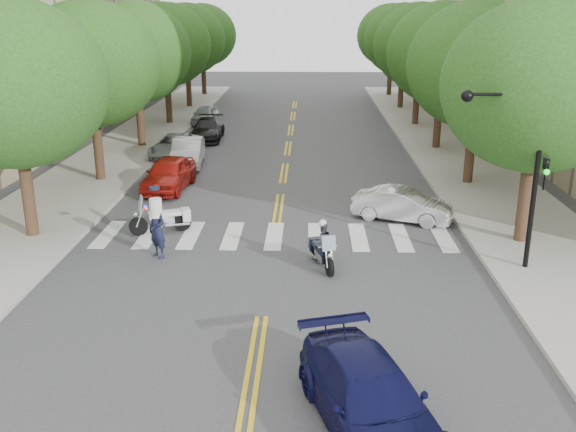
{
  "coord_description": "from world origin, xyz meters",
  "views": [
    {
      "loc": [
        1.23,
        -15.73,
        8.04
      ],
      "look_at": [
        0.56,
        4.93,
        1.3
      ],
      "focal_mm": 40.0,
      "sensor_mm": 36.0,
      "label": 1
    }
  ],
  "objects_px": {
    "motorcycle_police": "(322,246)",
    "sedan_blue": "(370,399)",
    "convertible": "(402,205)",
    "motorcycle_parked": "(166,219)",
    "officer_standing": "(157,229)"
  },
  "relations": [
    {
      "from": "officer_standing",
      "to": "motorcycle_police",
      "type": "bearing_deg",
      "value": 32.59
    },
    {
      "from": "motorcycle_parked",
      "to": "officer_standing",
      "type": "height_order",
      "value": "officer_standing"
    },
    {
      "from": "sedan_blue",
      "to": "officer_standing",
      "type": "bearing_deg",
      "value": 107.63
    },
    {
      "from": "motorcycle_parked",
      "to": "motorcycle_police",
      "type": "bearing_deg",
      "value": -141.47
    },
    {
      "from": "motorcycle_police",
      "to": "convertible",
      "type": "xyz_separation_m",
      "value": [
        3.26,
        4.87,
        -0.09
      ]
    },
    {
      "from": "motorcycle_parked",
      "to": "sedan_blue",
      "type": "bearing_deg",
      "value": -173.0
    },
    {
      "from": "convertible",
      "to": "sedan_blue",
      "type": "distance_m",
      "value": 13.52
    },
    {
      "from": "convertible",
      "to": "sedan_blue",
      "type": "bearing_deg",
      "value": -168.8
    },
    {
      "from": "motorcycle_parked",
      "to": "officer_standing",
      "type": "distance_m",
      "value": 2.59
    },
    {
      "from": "motorcycle_police",
      "to": "sedan_blue",
      "type": "bearing_deg",
      "value": 78.53
    },
    {
      "from": "motorcycle_police",
      "to": "sedan_blue",
      "type": "xyz_separation_m",
      "value": [
        0.8,
        -8.43,
        -0.03
      ]
    },
    {
      "from": "motorcycle_police",
      "to": "motorcycle_parked",
      "type": "bearing_deg",
      "value": -45.9
    },
    {
      "from": "motorcycle_parked",
      "to": "convertible",
      "type": "bearing_deg",
      "value": -102.01
    },
    {
      "from": "motorcycle_parked",
      "to": "convertible",
      "type": "relative_size",
      "value": 0.57
    },
    {
      "from": "motorcycle_police",
      "to": "officer_standing",
      "type": "xyz_separation_m",
      "value": [
        -5.49,
        0.66,
        0.26
      ]
    }
  ]
}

